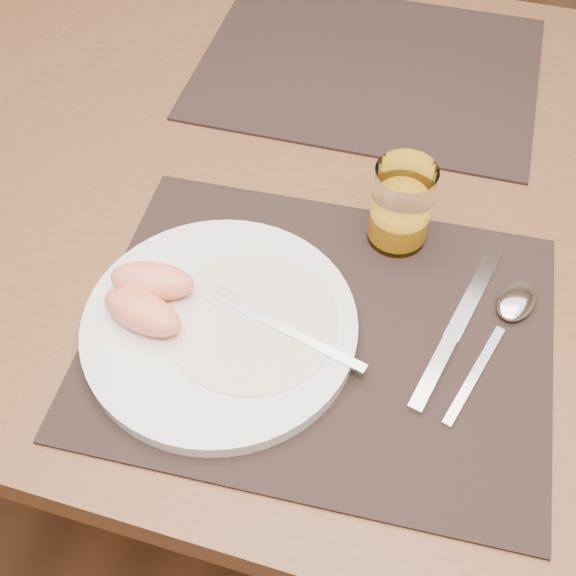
# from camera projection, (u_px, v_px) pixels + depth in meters

# --- Properties ---
(ground) EXTENTS (5.00, 5.00, 0.00)m
(ground) POSITION_uv_depth(u_px,v_px,m) (322.00, 453.00, 1.44)
(ground) COLOR brown
(ground) RESTS_ON ground
(table) EXTENTS (1.40, 0.90, 0.75)m
(table) POSITION_uv_depth(u_px,v_px,m) (341.00, 227.00, 0.92)
(table) COLOR brown
(table) RESTS_ON ground
(placemat_near) EXTENTS (0.47, 0.38, 0.00)m
(placemat_near) POSITION_uv_depth(u_px,v_px,m) (320.00, 332.00, 0.71)
(placemat_near) COLOR black
(placemat_near) RESTS_ON table
(placemat_far) EXTENTS (0.46, 0.36, 0.00)m
(placemat_far) POSITION_uv_depth(u_px,v_px,m) (368.00, 67.00, 0.98)
(placemat_far) COLOR black
(placemat_far) RESTS_ON table
(plate) EXTENTS (0.27, 0.27, 0.02)m
(plate) POSITION_uv_depth(u_px,v_px,m) (220.00, 326.00, 0.71)
(plate) COLOR white
(plate) RESTS_ON placemat_near
(plate_dressing) EXTENTS (0.17, 0.17, 0.00)m
(plate_dressing) POSITION_uv_depth(u_px,v_px,m) (252.00, 320.00, 0.70)
(plate_dressing) COLOR white
(plate_dressing) RESTS_ON plate
(fork) EXTENTS (0.17, 0.06, 0.00)m
(fork) POSITION_uv_depth(u_px,v_px,m) (271.00, 322.00, 0.70)
(fork) COLOR silver
(fork) RESTS_ON plate
(knife) EXTENTS (0.06, 0.22, 0.01)m
(knife) POSITION_uv_depth(u_px,v_px,m) (451.00, 339.00, 0.70)
(knife) COLOR silver
(knife) RESTS_ON placemat_near
(spoon) EXTENTS (0.08, 0.19, 0.01)m
(spoon) POSITION_uv_depth(u_px,v_px,m) (510.00, 311.00, 0.72)
(spoon) COLOR silver
(spoon) RESTS_ON placemat_near
(juice_glass) EXTENTS (0.06, 0.06, 0.10)m
(juice_glass) POSITION_uv_depth(u_px,v_px,m) (401.00, 209.00, 0.76)
(juice_glass) COLOR white
(juice_glass) RESTS_ON placemat_near
(grapefruit_wedges) EXTENTS (0.10, 0.09, 0.03)m
(grapefruit_wedges) POSITION_uv_depth(u_px,v_px,m) (147.00, 296.00, 0.70)
(grapefruit_wedges) COLOR #FF8F68
(grapefruit_wedges) RESTS_ON plate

